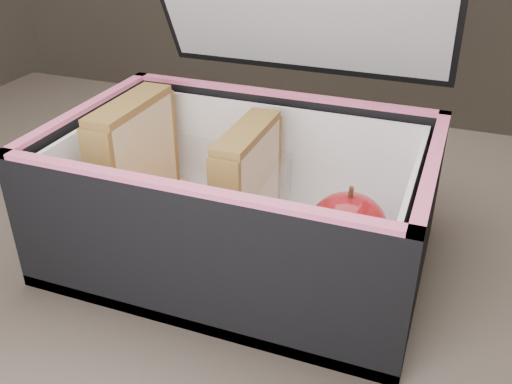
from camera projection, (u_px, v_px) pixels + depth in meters
kitchen_table at (278, 349)px, 0.55m from camera, size 1.20×0.80×0.75m
lunch_bag at (243, 188)px, 0.50m from camera, size 0.32×0.31×0.31m
plastic_tub at (191, 196)px, 0.53m from camera, size 0.16×0.11×0.07m
sandwich_left at (135, 160)px, 0.54m from camera, size 0.03×0.11×0.12m
sandwich_right at (247, 184)px, 0.50m from camera, size 0.03×0.10×0.11m
carrot_sticks at (189, 212)px, 0.53m from camera, size 0.06×0.16×0.03m
paper_napkin at (340, 257)px, 0.50m from camera, size 0.08×0.08×0.01m
red_apple at (348, 229)px, 0.47m from camera, size 0.09×0.09×0.07m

